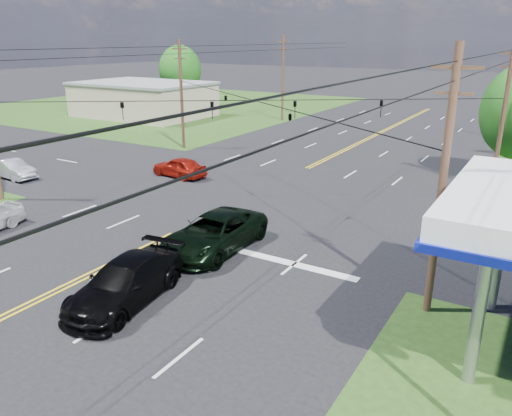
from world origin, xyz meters
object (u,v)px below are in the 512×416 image
Objects in this scene: pole_nw at (181,94)px; pole_ne at (503,116)px; pole_se at (442,183)px; pickup_dkgreen at (214,233)px; retail_nw at (144,100)px; sedan_silver at (12,169)px; pole_left_far at (283,77)px; suv_black at (126,282)px; tree_far_l at (180,70)px.

pole_ne is at bearing 0.00° from pole_nw.
pole_se is 1.00× the size of pole_ne.
retail_nw is at bearing 135.65° from pickup_dkgreen.
sedan_silver is (-19.96, 3.00, -0.18)m from pickup_dkgreen.
pole_ne is 0.95× the size of pole_left_far.
pole_se is 2.30× the size of sedan_silver.
suv_black reaches higher than sedan_silver.
suv_black is (16.00, -42.25, -4.35)m from pole_left_far.
pole_ne reaches higher than retail_nw.
pole_ne is at bearing -60.78° from sedan_silver.
pole_nw and pole_ne have the same top height.
pole_left_far is 45.38m from suv_black.
pole_se is 45.22m from pole_left_far.
suv_black is (16.00, -23.25, -4.09)m from pole_nw.
pickup_dkgreen is at bearing -42.75° from retail_nw.
retail_nw is 1.60× the size of pole_left_far.
pole_left_far is at bearing -11.89° from tree_far_l.
pole_ne is 1.09× the size of tree_far_l.
pole_se reaches higher than sedan_silver.
pole_se is 10.80m from pickup_dkgreen.
suv_black is at bearing -47.68° from retail_nw.
tree_far_l is (-45.00, 23.00, 0.28)m from pole_ne.
pole_nw is 28.52m from suv_black.
pole_nw is (-26.00, 18.00, 0.00)m from pole_se.
tree_far_l is at bearing 137.66° from pole_se.
pole_se is 31.62m from pole_nw.
retail_nw reaches higher than pickup_dkgreen.
tree_far_l reaches higher than pickup_dkgreen.
retail_nw reaches higher than suv_black.
sedan_silver is (-29.96, 3.50, -4.23)m from pole_se.
pole_se is 1.09× the size of tree_far_l.
pickup_dkgreen is (35.00, -40.50, -4.34)m from tree_far_l.
suv_black is (33.00, -36.25, -1.18)m from retail_nw.
pole_se is (43.00, -31.00, 2.92)m from retail_nw.
pole_se is at bearing -4.47° from pickup_dkgreen.
pole_nw is at bearing 145.30° from pole_se.
retail_nw is at bearing 142.59° from pole_nw.
pole_ne is at bearing 90.00° from pole_se.
pole_nw is 2.30× the size of sedan_silver.
pole_ne is 33.56m from sedan_silver.
pickup_dkgreen is at bearing -95.15° from sedan_silver.
pole_se and pole_ne have the same top height.
pickup_dkgreen is (16.00, -17.50, -4.06)m from pole_nw.
pole_nw is at bearing -90.00° from pole_left_far.
pole_ne is 25.63m from suv_black.
pickup_dkgreen is at bearing 177.14° from pole_se.
pole_se is at bearing 19.94° from suv_black.
pole_ne is at bearing -36.16° from pole_left_far.
sedan_silver is at bearing 169.85° from pickup_dkgreen.
pole_left_far is at bearing -3.35° from sedan_silver.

